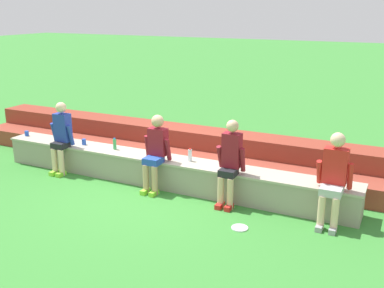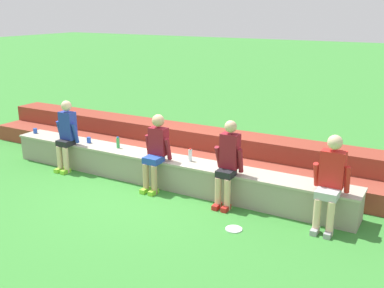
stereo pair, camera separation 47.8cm
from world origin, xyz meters
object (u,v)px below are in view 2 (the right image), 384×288
at_px(water_bottle_mid_right, 118,143).
at_px(frisbee, 234,229).
at_px(person_far_left, 66,134).
at_px(person_center, 228,161).
at_px(person_right_of_center, 330,179).
at_px(plastic_cup_left_end, 35,131).
at_px(person_left_of_center, 156,150).
at_px(water_bottle_near_left, 190,155).
at_px(plastic_cup_middle, 89,140).

bearing_deg(water_bottle_mid_right, frisbee, -19.67).
distance_m(person_far_left, water_bottle_mid_right, 1.11).
height_order(person_center, water_bottle_mid_right, person_center).
height_order(person_right_of_center, plastic_cup_left_end, person_right_of_center).
relative_size(plastic_cup_left_end, frisbee, 0.42).
distance_m(person_center, plastic_cup_left_end, 4.88).
bearing_deg(person_far_left, person_left_of_center, 0.95).
height_order(person_far_left, person_right_of_center, person_right_of_center).
height_order(water_bottle_mid_right, plastic_cup_left_end, water_bottle_mid_right).
xyz_separation_m(person_left_of_center, plastic_cup_left_end, (-3.43, 0.27, -0.16)).
bearing_deg(plastic_cup_left_end, water_bottle_near_left, 0.63).
bearing_deg(person_right_of_center, plastic_cup_left_end, 177.42).
bearing_deg(plastic_cup_left_end, water_bottle_mid_right, 0.75).
bearing_deg(plastic_cup_middle, person_center, -5.09).
height_order(person_left_of_center, person_right_of_center, person_right_of_center).
bearing_deg(water_bottle_mid_right, plastic_cup_middle, -178.64).
relative_size(person_center, water_bottle_near_left, 6.17).
bearing_deg(person_far_left, person_center, 0.40).
relative_size(water_bottle_near_left, water_bottle_mid_right, 1.03).
relative_size(person_left_of_center, plastic_cup_middle, 11.75).
distance_m(water_bottle_mid_right, plastic_cup_middle, 0.75).
relative_size(person_center, plastic_cup_left_end, 13.60).
height_order(water_bottle_mid_right, frisbee, water_bottle_mid_right).
height_order(plastic_cup_left_end, frisbee, plastic_cup_left_end).
xyz_separation_m(person_left_of_center, person_center, (1.45, -0.01, 0.02)).
bearing_deg(person_far_left, water_bottle_mid_right, 17.84).
bearing_deg(plastic_cup_middle, frisbee, -15.75).
relative_size(person_far_left, person_right_of_center, 1.00).
bearing_deg(person_center, water_bottle_mid_right, 173.04).
height_order(person_left_of_center, water_bottle_mid_right, person_left_of_center).
distance_m(person_right_of_center, plastic_cup_middle, 5.02).
bearing_deg(person_left_of_center, person_far_left, -179.05).
relative_size(person_left_of_center, water_bottle_near_left, 5.88).
relative_size(person_right_of_center, frisbee, 5.67).
bearing_deg(plastic_cup_middle, plastic_cup_left_end, -179.55).
height_order(water_bottle_mid_right, plastic_cup_middle, water_bottle_mid_right).
bearing_deg(plastic_cup_left_end, person_center, -3.32).
relative_size(water_bottle_mid_right, plastic_cup_middle, 1.94).
bearing_deg(water_bottle_mid_right, person_left_of_center, -15.15).
bearing_deg(water_bottle_near_left, plastic_cup_middle, -179.25).
bearing_deg(water_bottle_mid_right, person_far_left, -162.16).
distance_m(person_right_of_center, plastic_cup_left_end, 6.57).
distance_m(person_center, frisbee, 1.20).
bearing_deg(person_right_of_center, water_bottle_near_left, 172.56).
distance_m(person_far_left, plastic_cup_middle, 0.47).
bearing_deg(person_left_of_center, plastic_cup_middle, 171.34).
bearing_deg(plastic_cup_left_end, frisbee, -11.19).
bearing_deg(frisbee, person_center, 122.02).
distance_m(person_center, water_bottle_near_left, 0.97).
xyz_separation_m(person_left_of_center, water_bottle_mid_right, (-1.12, 0.30, -0.11)).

